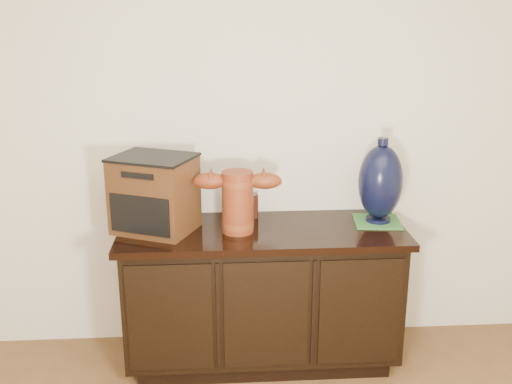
{
  "coord_description": "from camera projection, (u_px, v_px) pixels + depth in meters",
  "views": [
    {
      "loc": [
        -0.22,
        -0.63,
        1.83
      ],
      "look_at": [
        -0.04,
        2.18,
        0.97
      ],
      "focal_mm": 42.0,
      "sensor_mm": 36.0,
      "label": 1
    }
  ],
  "objects": [
    {
      "name": "lamp_base",
      "position": [
        380.0,
        182.0,
        3.09
      ],
      "size": [
        0.25,
        0.25,
        0.44
      ],
      "rotation": [
        0.0,
        0.0,
        -0.11
      ],
      "color": "black",
      "rests_on": "green_mat"
    },
    {
      "name": "sideboard",
      "position": [
        262.0,
        294.0,
        3.16
      ],
      "size": [
        1.46,
        0.56,
        0.75
      ],
      "color": "black",
      "rests_on": "ground"
    },
    {
      "name": "terracotta_vessel",
      "position": [
        238.0,
        198.0,
        2.97
      ],
      "size": [
        0.44,
        0.17,
        0.31
      ],
      "rotation": [
        0.0,
        0.0,
        -0.05
      ],
      "color": "maroon",
      "rests_on": "sideboard"
    },
    {
      "name": "green_mat",
      "position": [
        377.0,
        221.0,
        3.15
      ],
      "size": [
        0.26,
        0.26,
        0.01
      ],
      "primitive_type": "cube",
      "rotation": [
        0.0,
        0.0,
        -0.11
      ],
      "color": "#357133",
      "rests_on": "sideboard"
    },
    {
      "name": "tv_radio",
      "position": [
        154.0,
        194.0,
        2.98
      ],
      "size": [
        0.47,
        0.44,
        0.38
      ],
      "rotation": [
        0.0,
        0.0,
        -0.41
      ],
      "color": "#432410",
      "rests_on": "sideboard"
    },
    {
      "name": "spray_can",
      "position": [
        253.0,
        204.0,
        3.2
      ],
      "size": [
        0.05,
        0.05,
        0.15
      ],
      "color": "#581C0F",
      "rests_on": "sideboard"
    }
  ]
}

